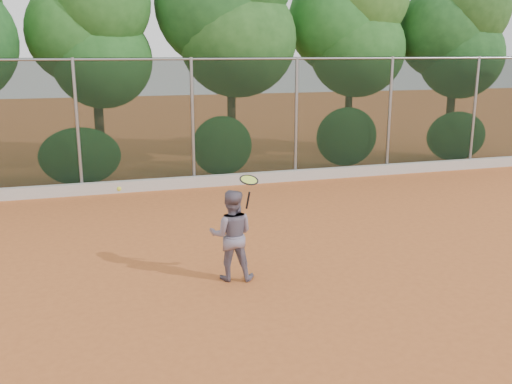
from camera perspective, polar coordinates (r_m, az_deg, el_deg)
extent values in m
plane|color=#BD612C|center=(9.52, 1.75, -8.73)|extent=(80.00, 80.00, 0.00)
cube|color=#BCB6AE|center=(15.80, -6.07, 1.02)|extent=(24.00, 0.20, 0.30)
imported|color=slate|center=(9.30, -2.46, -4.32)|extent=(0.86, 0.75, 1.51)
cube|color=black|center=(15.70, -6.35, 6.86)|extent=(24.00, 0.01, 3.50)
cylinder|color=gray|center=(15.58, -6.52, 13.07)|extent=(24.00, 0.06, 0.06)
cylinder|color=gray|center=(15.45, -17.42, 6.19)|extent=(0.09, 0.09, 3.50)
cylinder|color=gray|center=(15.70, -6.35, 6.86)|extent=(0.09, 0.09, 3.50)
cylinder|color=gray|center=(16.50, 4.03, 7.25)|extent=(0.09, 0.09, 3.50)
cylinder|color=gray|center=(17.77, 13.20, 7.41)|extent=(0.09, 0.09, 3.50)
cylinder|color=gray|center=(19.44, 20.97, 7.39)|extent=(0.09, 0.09, 3.50)
cylinder|color=#402718|center=(17.80, -15.32, 5.50)|extent=(0.28, 0.28, 2.40)
ellipsoid|color=#1F561D|center=(17.54, -15.11, 12.62)|extent=(2.90, 2.40, 2.80)
ellipsoid|color=#235D20|center=(17.83, -16.98, 15.09)|extent=(3.20, 2.70, 3.10)
ellipsoid|color=#22571E|center=(17.39, -15.09, 17.90)|extent=(2.70, 2.30, 2.90)
cylinder|color=#482E1C|center=(18.01, -2.45, 7.04)|extent=(0.26, 0.26, 3.00)
ellipsoid|color=#38742C|center=(17.83, -1.81, 15.03)|extent=(3.60, 3.00, 3.50)
ellipsoid|color=#296E2A|center=(18.05, -3.71, 18.17)|extent=(3.90, 3.20, 3.80)
cylinder|color=#48331B|center=(19.61, 9.18, 7.00)|extent=(0.24, 0.24, 2.70)
ellipsoid|color=#20551D|center=(19.47, 10.13, 13.85)|extent=(3.20, 2.70, 3.10)
ellipsoid|color=#205D21|center=(19.55, 8.47, 16.56)|extent=(3.50, 2.90, 3.40)
cylinder|color=#3F2A18|center=(21.16, 18.77, 6.67)|extent=(0.28, 0.28, 2.50)
ellipsoid|color=#266225|center=(21.06, 19.87, 12.71)|extent=(3.00, 2.50, 2.90)
ellipsoid|color=#276426|center=(21.03, 18.43, 15.01)|extent=(3.30, 2.80, 3.20)
ellipsoid|color=#316426|center=(21.09, 20.64, 17.01)|extent=(2.80, 2.40, 3.00)
ellipsoid|color=#2E6C29|center=(16.37, -17.18, 3.43)|extent=(2.20, 1.16, 1.60)
ellipsoid|color=#35762D|center=(16.79, -3.41, 4.62)|extent=(1.80, 1.04, 1.76)
ellipsoid|color=#2D6727|center=(18.10, 9.06, 5.48)|extent=(2.00, 1.10, 1.84)
ellipsoid|color=#2D6426|center=(20.17, 19.39, 5.29)|extent=(2.16, 1.12, 1.64)
cylinder|color=black|center=(9.18, -0.80, -0.83)|extent=(0.06, 0.14, 0.31)
torus|color=black|center=(9.04, -0.71, 1.22)|extent=(0.36, 0.36, 0.13)
cylinder|color=#D2EC45|center=(9.04, -0.71, 1.22)|extent=(0.31, 0.30, 0.09)
sphere|color=yellow|center=(8.59, -13.53, 0.31)|extent=(0.07, 0.07, 0.07)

